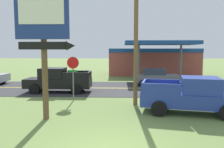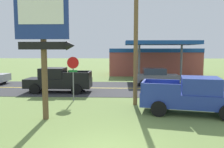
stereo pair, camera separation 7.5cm
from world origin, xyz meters
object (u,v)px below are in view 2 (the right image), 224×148
(utility_pole, at_px, (136,31))
(pickup_blue_parked_on_lawn, at_px, (192,96))
(stop_sign, at_px, (73,71))
(pickup_black_on_road, at_px, (58,80))
(motel_sign, at_px, (44,33))
(car_grey_mid_lane, at_px, (155,77))
(gas_station, at_px, (153,61))

(utility_pole, bearing_deg, pickup_blue_parked_on_lawn, -33.08)
(stop_sign, bearing_deg, pickup_blue_parked_on_lawn, -21.98)
(pickup_blue_parked_on_lawn, xyz_separation_m, pickup_black_on_road, (-8.86, 5.94, 0.00))
(pickup_black_on_road, bearing_deg, motel_sign, -78.73)
(stop_sign, bearing_deg, pickup_black_on_road, 121.35)
(pickup_blue_parked_on_lawn, bearing_deg, stop_sign, 158.02)
(pickup_blue_parked_on_lawn, relative_size, car_grey_mid_lane, 1.31)
(stop_sign, height_order, pickup_blue_parked_on_lawn, stop_sign)
(utility_pole, bearing_deg, car_grey_mid_lane, 73.26)
(gas_station, bearing_deg, car_grey_mid_lane, -96.62)
(pickup_black_on_road, bearing_deg, car_grey_mid_lane, 25.48)
(stop_sign, height_order, utility_pole, utility_pole)
(utility_pole, xyz_separation_m, pickup_blue_parked_on_lawn, (2.89, -1.88, -3.56))
(gas_station, xyz_separation_m, pickup_blue_parked_on_lawn, (-0.69, -19.92, -0.98))
(stop_sign, distance_m, gas_station, 18.74)
(pickup_blue_parked_on_lawn, distance_m, pickup_black_on_road, 10.67)
(pickup_black_on_road, relative_size, car_grey_mid_lane, 1.24)
(gas_station, bearing_deg, pickup_blue_parked_on_lawn, -91.99)
(motel_sign, height_order, utility_pole, utility_pole)
(motel_sign, xyz_separation_m, pickup_blue_parked_on_lawn, (7.40, 1.40, -3.22))
(gas_station, distance_m, car_grey_mid_lane, 10.10)
(utility_pole, bearing_deg, stop_sign, 167.20)
(stop_sign, distance_m, car_grey_mid_lane, 9.71)
(stop_sign, distance_m, utility_pole, 4.85)
(stop_sign, height_order, gas_station, gas_station)
(motel_sign, distance_m, utility_pole, 5.58)
(utility_pole, relative_size, gas_station, 0.71)
(motel_sign, distance_m, car_grey_mid_lane, 13.71)
(motel_sign, height_order, gas_station, motel_sign)
(motel_sign, bearing_deg, gas_station, 69.23)
(gas_station, bearing_deg, stop_sign, -114.05)
(motel_sign, relative_size, gas_station, 0.51)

